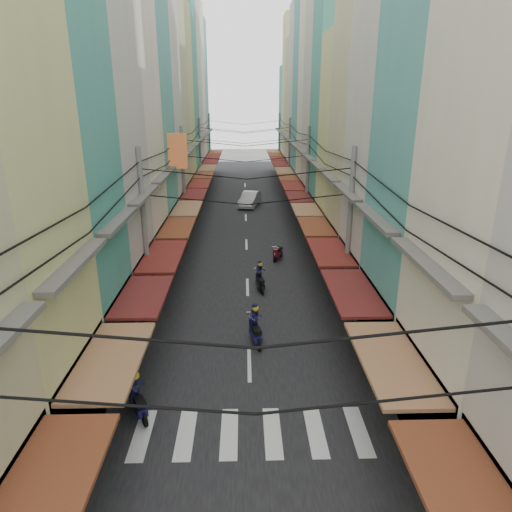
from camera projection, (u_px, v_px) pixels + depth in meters
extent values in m
plane|color=#60605B|center=(249.00, 340.00, 20.39)|extent=(160.00, 160.00, 0.00)
cube|color=black|center=(246.00, 223.00, 39.27)|extent=(10.00, 80.00, 0.02)
cube|color=slate|center=(170.00, 224.00, 39.09)|extent=(3.00, 80.00, 0.06)
cube|color=slate|center=(321.00, 223.00, 39.43)|extent=(3.00, 80.00, 0.06)
cube|color=silver|center=(142.00, 435.00, 14.63)|extent=(0.55, 2.40, 0.01)
cube|color=silver|center=(186.00, 434.00, 14.67)|extent=(0.55, 2.40, 0.01)
cube|color=silver|center=(229.00, 433.00, 14.70)|extent=(0.55, 2.40, 0.01)
cube|color=silver|center=(273.00, 432.00, 14.74)|extent=(0.55, 2.40, 0.01)
cube|color=silver|center=(316.00, 432.00, 14.77)|extent=(0.55, 2.40, 0.01)
cube|color=silver|center=(358.00, 431.00, 14.81)|extent=(0.55, 2.40, 0.01)
cube|color=brown|center=(46.00, 489.00, 8.94)|extent=(1.80, 4.34, 0.12)
cube|color=black|center=(66.00, 400.00, 13.80)|extent=(1.20, 4.52, 3.20)
cube|color=#956644|center=(111.00, 359.00, 13.38)|extent=(1.80, 4.33, 0.12)
cube|color=#595651|center=(76.00, 263.00, 12.38)|extent=(0.50, 4.23, 0.15)
cube|color=teal|center=(11.00, 118.00, 15.35)|extent=(6.00, 4.30, 19.25)
cube|color=black|center=(108.00, 329.00, 18.05)|extent=(1.20, 4.13, 3.20)
cube|color=maroon|center=(143.00, 296.00, 17.63)|extent=(1.80, 3.96, 0.12)
cube|color=#595651|center=(118.00, 221.00, 16.63)|extent=(0.50, 3.87, 0.15)
cube|color=#B5AFA5|center=(60.00, 92.00, 19.53)|extent=(6.00, 5.14, 20.93)
cube|color=black|center=(135.00, 283.00, 22.51)|extent=(1.20, 4.94, 3.20)
cube|color=maroon|center=(163.00, 256.00, 22.09)|extent=(1.80, 4.73, 0.12)
cube|color=#595651|center=(145.00, 195.00, 21.08)|extent=(0.50, 4.63, 0.15)
cube|color=beige|center=(100.00, 127.00, 24.87)|extent=(6.00, 4.95, 17.43)
cube|color=black|center=(154.00, 251.00, 27.27)|extent=(1.20, 4.75, 3.20)
cube|color=brown|center=(177.00, 228.00, 26.85)|extent=(1.80, 4.56, 0.12)
cube|color=#595651|center=(163.00, 177.00, 25.85)|extent=(0.50, 4.46, 0.15)
cube|color=teal|center=(123.00, 132.00, 29.75)|extent=(6.00, 4.99, 16.32)
cube|color=black|center=(167.00, 228.00, 31.97)|extent=(1.20, 4.80, 3.20)
cube|color=#956644|center=(187.00, 208.00, 31.55)|extent=(1.80, 4.60, 0.12)
cube|color=#595651|center=(175.00, 165.00, 30.54)|extent=(0.50, 4.50, 0.15)
cube|color=beige|center=(135.00, 80.00, 33.22)|extent=(6.00, 4.65, 22.87)
cube|color=black|center=(176.00, 212.00, 36.52)|extent=(1.20, 4.46, 3.20)
cube|color=maroon|center=(194.00, 194.00, 36.10)|extent=(1.80, 4.27, 0.12)
cube|color=#595651|center=(184.00, 156.00, 35.09)|extent=(0.50, 4.18, 0.15)
cube|color=tan|center=(149.00, 97.00, 38.10)|extent=(6.00, 4.89, 20.58)
cube|color=black|center=(183.00, 199.00, 41.02)|extent=(1.20, 4.70, 3.20)
cube|color=maroon|center=(200.00, 184.00, 40.60)|extent=(1.80, 4.50, 0.12)
cube|color=#595651|center=(191.00, 149.00, 39.59)|extent=(0.50, 4.40, 0.15)
cube|color=#C2C279|center=(160.00, 109.00, 42.89)|extent=(6.00, 4.52, 18.44)
cube|color=black|center=(189.00, 189.00, 45.46)|extent=(1.20, 4.34, 3.20)
cube|color=brown|center=(204.00, 175.00, 45.04)|extent=(1.80, 4.16, 0.12)
cube|color=#595651|center=(196.00, 144.00, 44.04)|extent=(0.50, 4.07, 0.15)
cube|color=teal|center=(167.00, 97.00, 47.12)|extent=(6.00, 5.20, 20.63)
cube|color=black|center=(194.00, 181.00, 50.05)|extent=(1.20, 4.99, 3.20)
cube|color=#956644|center=(207.00, 168.00, 49.63)|extent=(1.80, 4.78, 0.12)
cube|color=#595651|center=(200.00, 140.00, 48.62)|extent=(0.50, 4.68, 0.15)
cube|color=#B5AFA5|center=(173.00, 83.00, 51.40)|extent=(6.00, 4.94, 23.70)
cube|color=black|center=(198.00, 174.00, 54.83)|extent=(1.20, 4.74, 3.20)
cube|color=maroon|center=(211.00, 162.00, 54.41)|extent=(1.80, 4.55, 0.12)
cube|color=#595651|center=(204.00, 136.00, 53.41)|extent=(0.50, 4.45, 0.15)
cube|color=beige|center=(180.00, 95.00, 56.49)|extent=(6.00, 4.96, 21.12)
cube|color=black|center=(202.00, 168.00, 59.50)|extent=(1.20, 4.76, 3.20)
cube|color=maroon|center=(213.00, 157.00, 59.08)|extent=(1.80, 4.56, 0.12)
cube|color=#595651|center=(207.00, 133.00, 58.08)|extent=(0.50, 4.46, 0.15)
cube|color=teal|center=(185.00, 100.00, 61.41)|extent=(6.00, 5.04, 19.90)
cube|color=black|center=(205.00, 162.00, 64.22)|extent=(1.20, 4.84, 3.20)
cube|color=brown|center=(215.00, 152.00, 63.80)|extent=(1.80, 4.64, 0.12)
cube|color=#595651|center=(210.00, 130.00, 62.80)|extent=(0.50, 4.54, 0.15)
cube|color=#5B2C14|center=(178.00, 151.00, 29.30)|extent=(1.20, 0.40, 2.20)
cube|color=brown|center=(468.00, 498.00, 8.75)|extent=(1.80, 4.35, 0.12)
cube|color=black|center=(435.00, 400.00, 13.82)|extent=(1.20, 4.78, 3.20)
cube|color=#956644|center=(391.00, 360.00, 13.32)|extent=(1.80, 4.58, 0.12)
cube|color=#595651|center=(425.00, 264.00, 12.35)|extent=(0.50, 4.48, 0.15)
cube|color=teal|center=(467.00, 176.00, 16.65)|extent=(6.00, 5.03, 15.08)
cube|color=black|center=(386.00, 323.00, 18.55)|extent=(1.20, 4.83, 3.20)
cube|color=maroon|center=(352.00, 291.00, 18.05)|extent=(1.80, 4.63, 0.12)
cube|color=#595651|center=(375.00, 218.00, 17.08)|extent=(0.50, 4.53, 0.15)
cube|color=beige|center=(427.00, 84.00, 20.21)|extent=(6.00, 4.79, 21.66)
cube|color=black|center=(358.00, 278.00, 23.18)|extent=(1.20, 4.60, 3.20)
cube|color=maroon|center=(330.00, 252.00, 22.68)|extent=(1.80, 4.41, 0.12)
cube|color=#595651|center=(347.00, 192.00, 21.71)|extent=(0.50, 4.31, 0.15)
cube|color=tan|center=(393.00, 95.00, 24.75)|extent=(6.00, 4.52, 20.74)
cube|color=black|center=(339.00, 249.00, 27.58)|extent=(1.20, 4.34, 3.20)
cube|color=brown|center=(316.00, 227.00, 27.08)|extent=(1.80, 4.16, 0.12)
cube|color=#595651|center=(329.00, 176.00, 26.11)|extent=(0.50, 4.07, 0.15)
cube|color=#C2C279|center=(368.00, 149.00, 29.92)|extent=(6.00, 4.12, 14.13)
cube|color=black|center=(327.00, 229.00, 31.66)|extent=(1.20, 3.96, 3.20)
cube|color=#956644|center=(306.00, 210.00, 31.16)|extent=(1.80, 3.79, 0.12)
cube|color=#595651|center=(318.00, 165.00, 30.19)|extent=(0.50, 3.71, 0.15)
cube|color=teal|center=(354.00, 118.00, 33.36)|extent=(6.00, 4.40, 17.68)
cube|color=black|center=(317.00, 214.00, 35.68)|extent=(1.20, 4.23, 3.20)
cube|color=maroon|center=(299.00, 197.00, 35.19)|extent=(1.80, 4.05, 0.12)
cube|color=#595651|center=(309.00, 157.00, 34.21)|extent=(0.50, 3.96, 0.15)
cube|color=#B5AFA5|center=(344.00, 84.00, 36.82)|extent=(6.00, 4.64, 22.59)
cube|color=black|center=(310.00, 202.00, 39.95)|extent=(1.20, 4.45, 3.20)
cube|color=maroon|center=(293.00, 186.00, 39.45)|extent=(1.80, 4.26, 0.12)
cube|color=#595651|center=(302.00, 151.00, 38.48)|extent=(0.50, 4.17, 0.15)
cube|color=beige|center=(333.00, 93.00, 41.12)|extent=(6.00, 4.00, 21.25)
cube|color=black|center=(303.00, 192.00, 44.03)|extent=(1.20, 3.84, 3.20)
cube|color=brown|center=(288.00, 178.00, 43.53)|extent=(1.80, 3.68, 0.12)
cube|color=#595651|center=(296.00, 146.00, 42.56)|extent=(0.50, 3.60, 0.15)
cube|color=teal|center=(325.00, 88.00, 45.19)|extent=(6.00, 5.01, 22.33)
cube|color=black|center=(298.00, 184.00, 48.28)|extent=(1.20, 4.81, 3.20)
cube|color=#956644|center=(284.00, 171.00, 47.78)|extent=(1.80, 4.61, 0.12)
cube|color=#595651|center=(291.00, 141.00, 46.81)|extent=(0.50, 4.51, 0.15)
cube|color=beige|center=(317.00, 101.00, 50.35)|extent=(6.00, 5.00, 19.71)
cube|color=black|center=(293.00, 176.00, 53.00)|extent=(1.20, 4.80, 3.20)
cube|color=maroon|center=(280.00, 164.00, 52.50)|extent=(1.80, 4.60, 0.12)
cube|color=#595651|center=(287.00, 137.00, 51.53)|extent=(0.50, 4.50, 0.15)
cube|color=tan|center=(310.00, 113.00, 55.21)|extent=(6.00, 4.32, 16.86)
cube|color=black|center=(289.00, 170.00, 57.40)|extent=(1.20, 4.15, 3.20)
cube|color=maroon|center=(278.00, 159.00, 56.90)|extent=(1.80, 3.97, 0.12)
cube|color=#595651|center=(283.00, 134.00, 55.93)|extent=(0.50, 3.89, 0.15)
cube|color=#C2C279|center=(306.00, 100.00, 58.79)|extent=(6.00, 4.33, 19.96)
cube|color=black|center=(286.00, 165.00, 61.48)|extent=(1.20, 4.16, 3.20)
cube|color=brown|center=(275.00, 155.00, 60.98)|extent=(1.80, 3.99, 0.12)
cube|color=#595651|center=(281.00, 132.00, 60.01)|extent=(0.50, 3.90, 0.15)
cube|color=teal|center=(301.00, 121.00, 64.06)|extent=(6.00, 4.88, 14.34)
cube|color=black|center=(283.00, 161.00, 65.83)|extent=(1.20, 4.68, 3.20)
cube|color=#956644|center=(273.00, 151.00, 65.33)|extent=(1.80, 4.49, 0.12)
cube|color=#595651|center=(278.00, 129.00, 64.36)|extent=(0.50, 4.39, 0.15)
cylinder|color=gray|center=(145.00, 234.00, 21.75)|extent=(0.26, 0.26, 8.20)
cylinder|color=gray|center=(349.00, 232.00, 22.00)|extent=(0.26, 0.26, 8.20)
cylinder|color=gray|center=(184.00, 180.00, 35.91)|extent=(0.26, 0.26, 8.20)
cylinder|color=gray|center=(307.00, 180.00, 36.16)|extent=(0.26, 0.26, 8.20)
cylinder|color=gray|center=(200.00, 157.00, 50.07)|extent=(0.26, 0.26, 8.20)
cylinder|color=gray|center=(289.00, 156.00, 50.32)|extent=(0.26, 0.26, 8.20)
cylinder|color=gray|center=(210.00, 144.00, 64.22)|extent=(0.26, 0.26, 8.20)
cylinder|color=gray|center=(279.00, 143.00, 64.48)|extent=(0.26, 0.26, 8.20)
imported|color=silver|center=(250.00, 206.00, 45.45)|extent=(5.35, 3.12, 1.77)
imported|color=black|center=(393.00, 377.00, 17.70)|extent=(1.58, 0.93, 1.02)
cylinder|color=black|center=(143.00, 397.00, 16.09)|extent=(0.10, 0.50, 0.50)
cylinder|color=black|center=(135.00, 421.00, 14.90)|extent=(0.10, 0.50, 0.50)
cube|color=#191654|center=(138.00, 405.00, 15.44)|extent=(0.33, 1.12, 0.27)
cube|color=black|center=(136.00, 402.00, 15.11)|extent=(0.31, 0.53, 0.17)
cube|color=#191654|center=(141.00, 390.00, 15.87)|extent=(0.29, 0.27, 0.53)
imported|color=#22224F|center=(138.00, 402.00, 15.40)|extent=(0.51, 0.36, 1.29)
sphere|color=gold|center=(136.00, 377.00, 15.08)|extent=(0.27, 0.27, 0.27)
cylinder|color=black|center=(260.00, 282.00, 26.17)|extent=(0.10, 0.50, 0.50)
cylinder|color=black|center=(261.00, 291.00, 24.99)|extent=(0.10, 0.50, 0.50)
cube|color=black|center=(260.00, 284.00, 25.53)|extent=(0.33, 1.11, 0.27)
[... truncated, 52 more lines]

